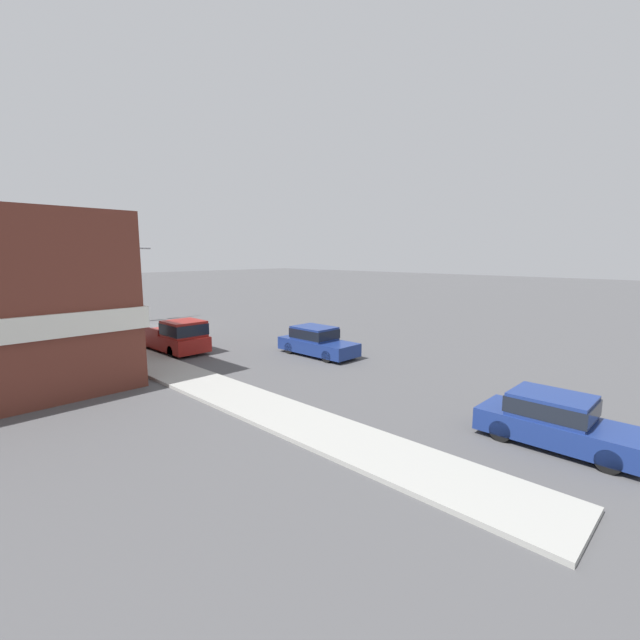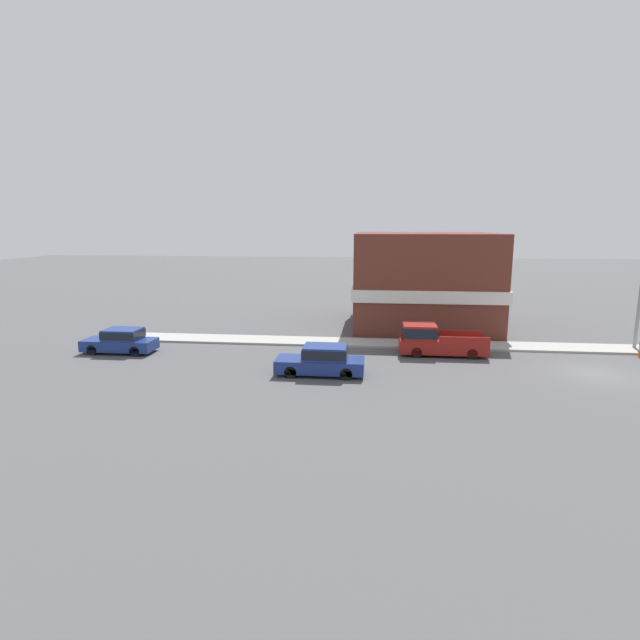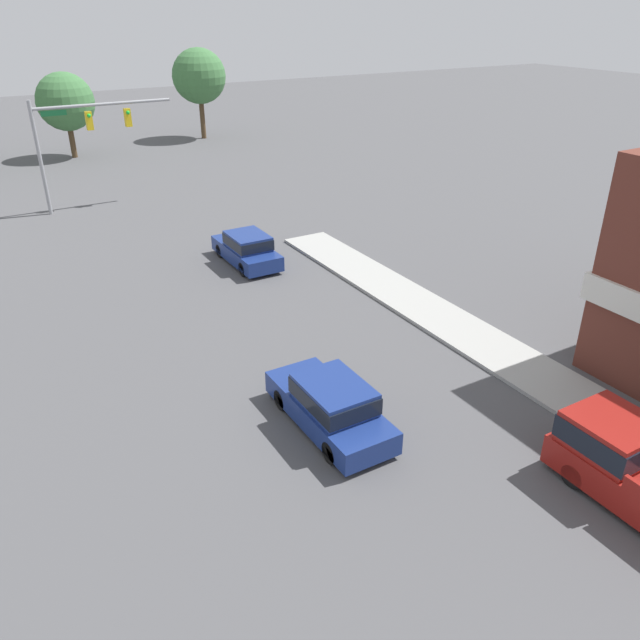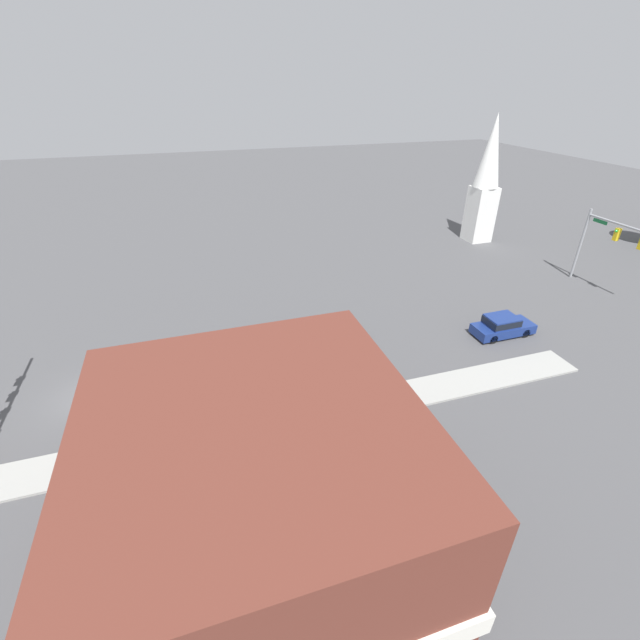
% 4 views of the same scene
% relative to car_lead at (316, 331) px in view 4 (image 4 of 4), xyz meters
% --- Properties ---
extents(ground_plane, '(200.00, 200.00, 0.00)m').
position_rel_car_lead_xyz_m(ground_plane, '(1.81, -14.88, -0.84)').
color(ground_plane, '#4C4C4F').
extents(sidewalk_curb, '(2.40, 60.00, 0.14)m').
position_rel_car_lead_xyz_m(sidewalk_curb, '(7.51, -14.88, -0.77)').
color(sidewalk_curb, '#9E9E99').
rests_on(sidewalk_curb, ground).
extents(far_signal_assembly, '(8.12, 0.49, 6.54)m').
position_rel_car_lead_xyz_m(far_signal_assembly, '(-0.97, 26.65, 3.93)').
color(far_signal_assembly, gray).
rests_on(far_signal_assembly, ground).
extents(car_lead, '(1.87, 4.79, 1.62)m').
position_rel_car_lead_xyz_m(car_lead, '(0.00, 0.00, 0.00)').
color(car_lead, black).
rests_on(car_lead, ground).
extents(car_oncoming, '(1.82, 4.52, 1.56)m').
position_rel_car_lead_xyz_m(car_oncoming, '(3.33, 13.29, -0.03)').
color(car_oncoming, black).
rests_on(car_oncoming, ground).
extents(pickup_truck_parked, '(2.05, 5.37, 1.93)m').
position_rel_car_lead_xyz_m(pickup_truck_parked, '(5.08, -6.52, 0.11)').
color(pickup_truck_parked, black).
rests_on(pickup_truck_parked, ground).
extents(corner_brick_building, '(11.47, 11.12, 7.43)m').
position_rel_car_lead_xyz_m(corner_brick_building, '(14.79, -6.64, 2.80)').
color(corner_brick_building, brown).
rests_on(corner_brick_building, ground).
extents(church_steeple, '(2.80, 2.80, 13.61)m').
position_rel_car_lead_xyz_m(church_steeple, '(-15.63, 24.54, 6.28)').
color(church_steeple, white).
rests_on(church_steeple, ground).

